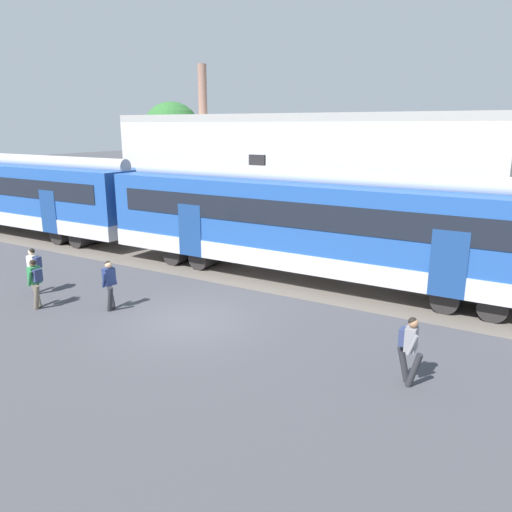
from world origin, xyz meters
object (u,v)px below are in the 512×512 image
commuter_train (148,206)px  pedestrian_navy (109,282)px  pedestrian_grey (410,345)px  pedestrian_green (35,280)px  pedestrian_white (34,267)px

commuter_train → pedestrian_navy: (3.99, -6.28, -1.29)m
pedestrian_navy → pedestrian_grey: size_ratio=1.00×
pedestrian_green → pedestrian_navy: size_ratio=1.00×
pedestrian_white → pedestrian_green: (1.35, -0.94, 0.00)m
pedestrian_white → pedestrian_navy: (3.54, 0.18, -0.03)m
pedestrian_white → pedestrian_grey: 13.09m
pedestrian_white → pedestrian_green: 1.64m
pedestrian_green → commuter_train: bearing=103.7°
pedestrian_grey → pedestrian_white: bearing=-178.9°
pedestrian_white → pedestrian_navy: same height
pedestrian_grey → pedestrian_green: bearing=-174.2°
pedestrian_white → pedestrian_navy: size_ratio=1.00×
pedestrian_green → pedestrian_navy: 2.46m
pedestrian_navy → pedestrian_grey: (9.55, 0.07, 0.03)m
commuter_train → pedestrian_green: (1.80, -7.40, -1.26)m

